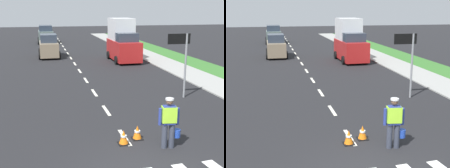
% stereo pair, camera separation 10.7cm
% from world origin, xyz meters
% --- Properties ---
extents(ground_plane, '(96.00, 96.00, 0.00)m').
position_xyz_m(ground_plane, '(0.00, 21.00, 0.00)').
color(ground_plane, black).
extents(sidewalk_right, '(2.40, 72.00, 0.14)m').
position_xyz_m(sidewalk_right, '(7.20, 10.00, 0.00)').
color(sidewalk_right, '#9E9E99').
rests_on(sidewalk_right, ground).
extents(lane_center_line, '(0.14, 46.40, 0.01)m').
position_xyz_m(lane_center_line, '(0.00, 25.20, 0.00)').
color(lane_center_line, silver).
rests_on(lane_center_line, ground).
extents(road_worker, '(0.77, 0.36, 1.67)m').
position_xyz_m(road_worker, '(1.17, 1.62, 0.93)').
color(road_worker, '#383D4C').
rests_on(road_worker, ground).
extents(lane_direction_sign, '(1.16, 0.11, 3.20)m').
position_xyz_m(lane_direction_sign, '(4.01, 6.86, 2.41)').
color(lane_direction_sign, gray).
rests_on(lane_direction_sign, ground).
extents(traffic_cone_near, '(0.36, 0.36, 0.48)m').
position_xyz_m(traffic_cone_near, '(-0.17, 2.21, 0.24)').
color(traffic_cone_near, black).
rests_on(traffic_cone_near, ground).
extents(traffic_cone_far, '(0.36, 0.36, 0.48)m').
position_xyz_m(traffic_cone_far, '(0.39, 2.50, 0.24)').
color(traffic_cone_far, black).
rests_on(traffic_cone_far, ground).
extents(delivery_truck, '(2.16, 4.60, 3.54)m').
position_xyz_m(delivery_truck, '(4.18, 18.31, 1.61)').
color(delivery_truck, red).
rests_on(delivery_truck, ground).
extents(car_oncoming_third, '(2.06, 4.36, 2.24)m').
position_xyz_m(car_oncoming_third, '(-1.81, 33.56, 1.04)').
color(car_oncoming_third, slate).
rests_on(car_oncoming_third, ground).
extents(car_oncoming_second, '(1.87, 3.81, 2.07)m').
position_xyz_m(car_oncoming_second, '(-1.87, 21.72, 0.96)').
color(car_oncoming_second, gray).
rests_on(car_oncoming_second, ground).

